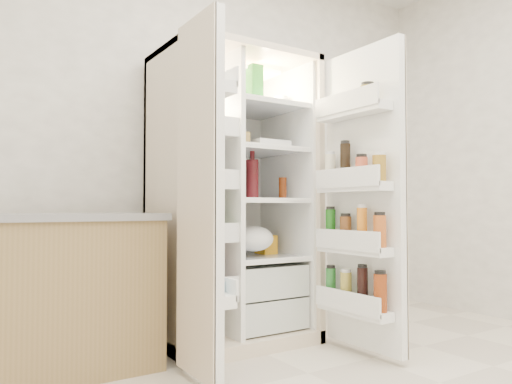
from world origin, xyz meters
TOP-DOWN VIEW (x-y plane):
  - wall_back at (0.00, 2.00)m, footprint 4.00×0.02m
  - refrigerator at (-0.01, 1.65)m, footprint 0.92×0.70m
  - freezer_door at (-0.53, 1.05)m, footprint 0.15×0.40m
  - fridge_door at (0.45, 0.96)m, footprint 0.17×0.58m
  - kitchen_counter at (-1.13, 1.58)m, footprint 1.11×0.59m

SIDE VIEW (x-z plane):
  - kitchen_counter at x=-1.13m, z-range 0.00..0.81m
  - refrigerator at x=-0.01m, z-range -0.16..1.64m
  - fridge_door at x=0.45m, z-range 0.01..1.73m
  - freezer_door at x=-0.53m, z-range 0.03..1.75m
  - wall_back at x=0.00m, z-range 0.00..2.70m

